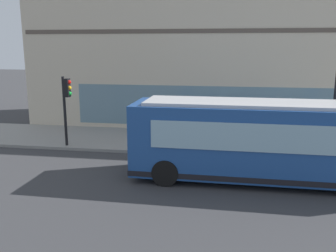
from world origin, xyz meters
TOP-DOWN VIEW (x-y plane):
  - ground at (0.00, 0.00)m, footprint 120.00×120.00m
  - sidewalk_curb at (5.00, 0.00)m, footprint 4.79×40.00m
  - building_corner at (11.22, 0.00)m, footprint 7.72×23.05m
  - city_bus_nearside at (-0.08, -2.39)m, footprint 2.68×10.06m
  - traffic_light_down_block at (3.03, 6.88)m, footprint 0.32×0.49m
  - fire_hydrant at (6.56, -0.50)m, footprint 0.35×0.35m
  - pedestrian_walking_along_curb at (3.95, -4.27)m, footprint 0.32×0.32m
  - pedestrian_near_hydrant at (6.11, -2.21)m, footprint 0.32×0.32m

SIDE VIEW (x-z plane):
  - ground at x=0.00m, z-range 0.00..0.00m
  - sidewalk_curb at x=5.00m, z-range 0.00..0.15m
  - fire_hydrant at x=6.56m, z-range 0.14..0.88m
  - pedestrian_walking_along_curb at x=3.95m, z-range 0.28..2.02m
  - pedestrian_near_hydrant at x=6.11m, z-range 0.30..2.12m
  - city_bus_nearside at x=-0.08m, z-range 0.02..3.09m
  - traffic_light_down_block at x=3.03m, z-range 0.83..4.31m
  - building_corner at x=11.22m, z-range -0.01..10.72m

